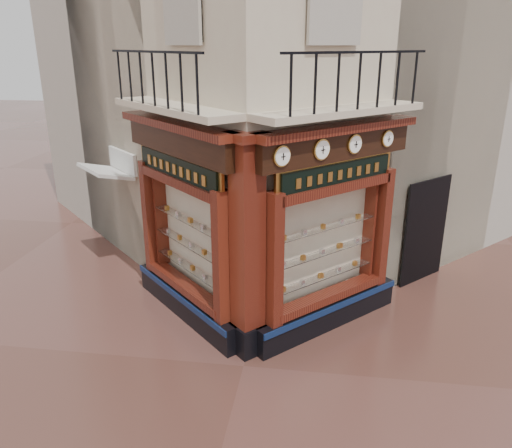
% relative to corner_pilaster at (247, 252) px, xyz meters
% --- Properties ---
extents(ground, '(80.00, 80.00, 0.00)m').
position_rel_corner_pilaster_xyz_m(ground, '(0.00, -0.50, -1.95)').
color(ground, '#522F26').
rests_on(ground, ground).
extents(main_building, '(11.31, 11.31, 12.00)m').
position_rel_corner_pilaster_xyz_m(main_building, '(0.00, 5.66, 4.05)').
color(main_building, beige).
rests_on(main_building, ground).
extents(neighbour_left, '(11.31, 11.31, 11.00)m').
position_rel_corner_pilaster_xyz_m(neighbour_left, '(-2.47, 8.13, 3.55)').
color(neighbour_left, '#B0A899').
rests_on(neighbour_left, ground).
extents(neighbour_right, '(11.31, 11.31, 11.00)m').
position_rel_corner_pilaster_xyz_m(neighbour_right, '(2.47, 8.13, 3.55)').
color(neighbour_right, '#B0A899').
rests_on(neighbour_right, ground).
extents(shopfront_left, '(2.86, 2.86, 3.98)m').
position_rel_corner_pilaster_xyz_m(shopfront_left, '(-1.41, 1.07, 0.03)').
color(shopfront_left, black).
rests_on(shopfront_left, ground).
extents(shopfront_right, '(2.86, 2.86, 3.98)m').
position_rel_corner_pilaster_xyz_m(shopfront_right, '(1.41, 1.07, 0.03)').
color(shopfront_right, black).
rests_on(shopfront_right, ground).
extents(corner_pilaster, '(0.85, 0.85, 3.98)m').
position_rel_corner_pilaster_xyz_m(corner_pilaster, '(0.00, 0.00, 0.00)').
color(corner_pilaster, black).
rests_on(corner_pilaster, ground).
extents(balcony, '(5.94, 2.97, 1.03)m').
position_rel_corner_pilaster_xyz_m(balcony, '(0.00, 0.99, 2.27)').
color(balcony, beige).
rests_on(balcony, ground).
extents(clock_a, '(0.27, 0.27, 0.34)m').
position_rel_corner_pilaster_xyz_m(clock_a, '(0.56, -0.04, 1.67)').
color(clock_a, gold).
rests_on(clock_a, ground).
extents(clock_b, '(0.29, 0.29, 0.36)m').
position_rel_corner_pilaster_xyz_m(clock_b, '(1.17, 0.57, 1.67)').
color(clock_b, gold).
rests_on(clock_b, ground).
extents(clock_c, '(0.28, 0.28, 0.34)m').
position_rel_corner_pilaster_xyz_m(clock_c, '(1.73, 1.13, 1.67)').
color(clock_c, gold).
rests_on(clock_c, ground).
extents(clock_d, '(0.25, 0.25, 0.31)m').
position_rel_corner_pilaster_xyz_m(clock_d, '(2.36, 1.76, 1.67)').
color(clock_d, gold).
rests_on(clock_d, ground).
extents(awning, '(1.65, 1.65, 0.29)m').
position_rel_corner_pilaster_xyz_m(awning, '(-3.90, 3.19, -1.95)').
color(awning, silver).
rests_on(awning, ground).
extents(signboard_left, '(2.17, 2.17, 0.58)m').
position_rel_corner_pilaster_xyz_m(signboard_left, '(-1.46, 1.01, 1.15)').
color(signboard_left, '#BE8538').
rests_on(signboard_left, ground).
extents(signboard_right, '(2.04, 2.04, 0.55)m').
position_rel_corner_pilaster_xyz_m(signboard_right, '(1.46, 1.01, 1.15)').
color(signboard_right, '#BE8538').
rests_on(signboard_right, ground).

